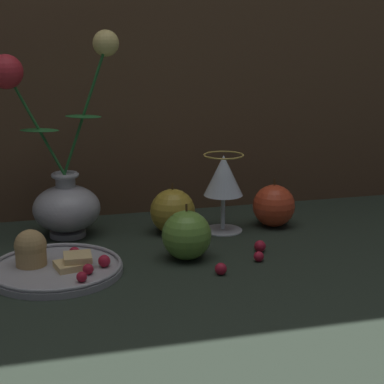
{
  "coord_description": "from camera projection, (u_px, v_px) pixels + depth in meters",
  "views": [
    {
      "loc": [
        -0.21,
        -1.02,
        0.37
      ],
      "look_at": [
        0.06,
        -0.01,
        0.1
      ],
      "focal_mm": 60.0,
      "sensor_mm": 36.0,
      "label": 1
    }
  ],
  "objects": [
    {
      "name": "ground_plane",
      "position": [
        158.0,
        250.0,
        1.1
      ],
      "size": [
        2.4,
        2.4,
        0.0
      ],
      "primitive_type": "plane",
      "color": "#232D23",
      "rests_on": "ground"
    },
    {
      "name": "vase",
      "position": [
        62.0,
        182.0,
        1.14
      ],
      "size": [
        0.22,
        0.12,
        0.37
      ],
      "color": "#A3A3A8",
      "rests_on": "ground_plane"
    },
    {
      "name": "plate_with_pastries",
      "position": [
        52.0,
        264.0,
        0.99
      ],
      "size": [
        0.21,
        0.21,
        0.07
      ],
      "color": "#A3A3A8",
      "rests_on": "ground_plane"
    },
    {
      "name": "apple_near_glass",
      "position": [
        173.0,
        211.0,
        1.18
      ],
      "size": [
        0.08,
        0.08,
        0.1
      ],
      "color": "#B2932D",
      "rests_on": "ground_plane"
    },
    {
      "name": "apple_beside_vase",
      "position": [
        274.0,
        206.0,
        1.22
      ],
      "size": [
        0.08,
        0.08,
        0.09
      ],
      "color": "#D14223",
      "rests_on": "ground_plane"
    },
    {
      "name": "wine_glass",
      "position": [
        223.0,
        179.0,
        1.18
      ],
      "size": [
        0.07,
        0.07,
        0.15
      ],
      "color": "silver",
      "rests_on": "ground_plane"
    },
    {
      "name": "apple_at_table_edge",
      "position": [
        187.0,
        235.0,
        1.05
      ],
      "size": [
        0.08,
        0.08,
        0.09
      ],
      "color": "#669938",
      "rests_on": "ground_plane"
    },
    {
      "name": "berry_by_glass_stem",
      "position": [
        221.0,
        269.0,
        0.99
      ],
      "size": [
        0.02,
        0.02,
        0.02
      ],
      "primitive_type": "sphere",
      "color": "#AD192D",
      "rests_on": "ground_plane"
    },
    {
      "name": "berry_near_plate",
      "position": [
        260.0,
        246.0,
        1.09
      ],
      "size": [
        0.02,
        0.02,
        0.02
      ],
      "primitive_type": "sphere",
      "color": "#AD192D",
      "rests_on": "ground_plane"
    },
    {
      "name": "berry_front_center",
      "position": [
        259.0,
        256.0,
        1.04
      ],
      "size": [
        0.02,
        0.02,
        0.02
      ],
      "primitive_type": "sphere",
      "color": "#AD192D",
      "rests_on": "ground_plane"
    }
  ]
}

